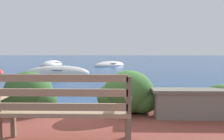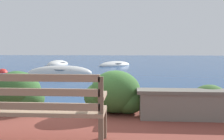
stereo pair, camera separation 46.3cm
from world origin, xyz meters
name	(u,v)px [view 1 (the left image)]	position (x,y,z in m)	size (l,w,h in m)	color
ground_plane	(89,118)	(0.00, 0.00, 0.00)	(80.00, 80.00, 0.00)	navy
park_bench	(66,107)	(-0.06, -1.93, 0.71)	(1.66, 0.48, 0.93)	brown
stone_wall	(219,104)	(2.37, -0.67, 0.48)	(2.33, 0.39, 0.51)	slate
hedge_clump_left	(28,95)	(-1.13, -0.34, 0.56)	(1.16, 0.83, 0.79)	#2D5628
hedge_clump_centre	(128,94)	(0.80, -0.31, 0.57)	(1.19, 0.86, 0.81)	#38662D
hedge_clump_right	(221,101)	(2.53, -0.41, 0.47)	(0.83, 0.60, 0.57)	#426B33
rowboat_nearest	(57,74)	(-2.58, 7.92, 0.07)	(3.53, 1.76, 0.88)	silver
rowboat_mid	(110,65)	(-0.03, 14.53, 0.06)	(2.94, 2.96, 0.65)	silver
rowboat_far	(52,65)	(-4.70, 14.94, 0.06)	(1.84, 2.70, 0.72)	silver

